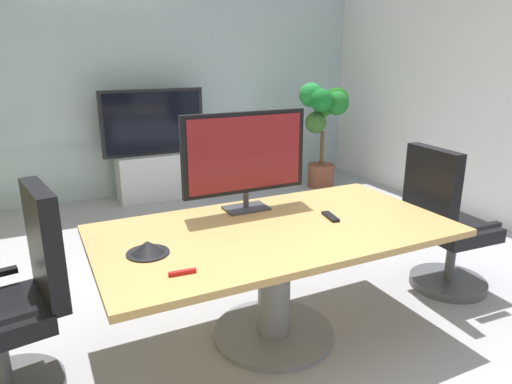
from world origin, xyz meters
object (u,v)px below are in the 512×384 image
Objects in this scene: office_chair_right at (444,232)px; potted_plant at (324,118)px; office_chair_left at (16,313)px; wall_display_unit at (155,163)px; tv_monitor at (245,156)px; remote_control at (330,217)px; conference_table at (274,255)px; conference_phone at (148,248)px.

potted_plant is at bearing -12.46° from office_chair_right.
potted_plant is (3.57, 2.55, 0.45)m from office_chair_left.
wall_display_unit is (1.48, 3.00, -0.01)m from office_chair_left.
office_chair_left is 1.00× the size of office_chair_right.
potted_plant is (2.19, 2.31, -0.18)m from tv_monitor.
conference_table is at bearing -171.13° from remote_control.
conference_phone is (-0.75, -0.42, -0.33)m from tv_monitor.
wall_display_unit is at bearing 88.02° from tv_monitor.
conference_phone reaches higher than conference_table.
office_chair_right reaches higher than remote_control.
remote_control is at bearing 1.35° from conference_phone.
conference_phone is at bearing -177.17° from conference_table.
office_chair_left is at bearing -174.23° from remote_control.
office_chair_right is 1.30× the size of tv_monitor.
potted_plant is (2.17, 2.69, 0.36)m from conference_table.
conference_phone is at bearing 65.74° from office_chair_left.
wall_display_unit is at bearing 105.96° from remote_control.
conference_table is 3.14m from wall_display_unit.
conference_table is 1.91× the size of office_chair_right.
office_chair_right is at bearing 77.55° from office_chair_left.
office_chair_left and office_chair_right have the same top height.
office_chair_left is 1.81m from remote_control.
tv_monitor is at bearing -91.98° from wall_display_unit.
remote_control is at bearing 76.15° from office_chair_left.
tv_monitor is 3.82× the size of conference_phone.
wall_display_unit is 0.98× the size of potted_plant.
remote_control is (1.79, -0.15, 0.28)m from office_chair_left.
office_chair_right reaches higher than conference_phone.
conference_table is 0.66m from tv_monitor.
office_chair_left is at bearing 90.22° from office_chair_right.
potted_plant reaches higher than wall_display_unit.
tv_monitor is at bearing 77.49° from office_chair_right.
wall_display_unit is 3.17m from remote_control.
potted_plant reaches higher than conference_table.
wall_display_unit is at bearing 144.50° from office_chair_left.
wall_display_unit reaches higher than office_chair_left.
conference_table is at bearing 75.30° from office_chair_left.
wall_display_unit is 2.19m from potted_plant.
potted_plant is at bearing 116.35° from office_chair_left.
tv_monitor is (-1.41, 0.40, 0.63)m from office_chair_right.
potted_plant is 7.90× the size of remote_control.
conference_table is at bearing 2.83° from conference_phone.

